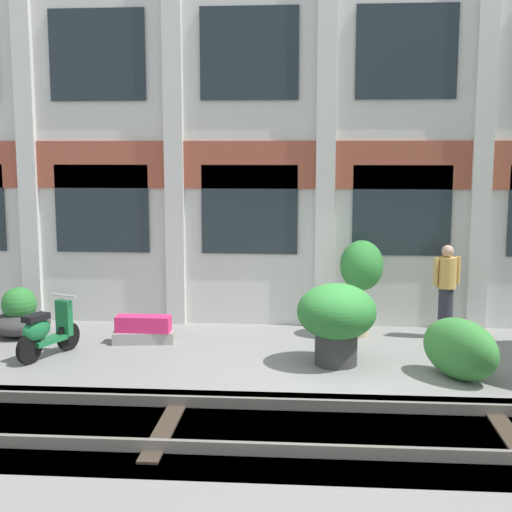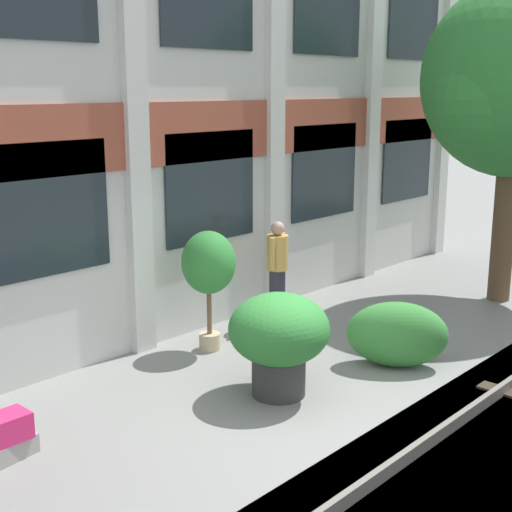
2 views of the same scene
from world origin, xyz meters
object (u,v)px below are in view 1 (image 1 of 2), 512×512
(potted_plant_ribbed_drum, at_px, (337,317))
(potted_plant_tall_urn, at_px, (362,268))
(topiary_hedge, at_px, (460,349))
(potted_plant_square_trough, at_px, (143,330))
(potted_plant_wide_bowl, at_px, (20,317))
(resident_by_doorway, at_px, (446,288))
(scooter_second_parked, at_px, (46,332))

(potted_plant_ribbed_drum, distance_m, potted_plant_tall_urn, 1.91)
(potted_plant_tall_urn, bearing_deg, topiary_hedge, -60.91)
(potted_plant_square_trough, relative_size, potted_plant_wide_bowl, 1.00)
(potted_plant_square_trough, bearing_deg, potted_plant_ribbed_drum, -16.89)
(potted_plant_tall_urn, relative_size, resident_by_doorway, 1.04)
(potted_plant_tall_urn, xyz_separation_m, topiary_hedge, (1.31, -2.35, -0.81))
(resident_by_doorway, distance_m, topiary_hedge, 2.42)
(potted_plant_tall_urn, relative_size, topiary_hedge, 1.29)
(topiary_hedge, bearing_deg, potted_plant_tall_urn, 119.09)
(potted_plant_wide_bowl, xyz_separation_m, topiary_hedge, (7.55, -1.95, 0.12))
(potted_plant_ribbed_drum, bearing_deg, resident_by_doorway, 41.49)
(potted_plant_tall_urn, height_order, topiary_hedge, potted_plant_tall_urn)
(potted_plant_ribbed_drum, distance_m, topiary_hedge, 1.93)
(potted_plant_tall_urn, xyz_separation_m, resident_by_doorway, (1.52, 0.02, -0.35))
(potted_plant_wide_bowl, bearing_deg, resident_by_doorway, 3.10)
(potted_plant_ribbed_drum, xyz_separation_m, potted_plant_wide_bowl, (-5.74, 1.37, -0.44))
(potted_plant_square_trough, xyz_separation_m, potted_plant_wide_bowl, (-2.39, 0.35, 0.11))
(potted_plant_tall_urn, relative_size, scooter_second_parked, 1.36)
(potted_plant_wide_bowl, bearing_deg, potted_plant_square_trough, -8.37)
(potted_plant_wide_bowl, bearing_deg, potted_plant_ribbed_drum, -13.41)
(topiary_hedge, bearing_deg, potted_plant_square_trough, 162.83)
(potted_plant_wide_bowl, distance_m, scooter_second_parked, 1.71)
(potted_plant_square_trough, xyz_separation_m, topiary_hedge, (5.16, -1.59, 0.23))
(potted_plant_ribbed_drum, xyz_separation_m, topiary_hedge, (1.81, -0.58, -0.32))
(scooter_second_parked, height_order, topiary_hedge, scooter_second_parked)
(potted_plant_wide_bowl, relative_size, resident_by_doorway, 0.65)
(potted_plant_square_trough, relative_size, scooter_second_parked, 0.84)
(potted_plant_wide_bowl, xyz_separation_m, scooter_second_parked, (1.02, -1.37, 0.10))
(potted_plant_square_trough, height_order, scooter_second_parked, scooter_second_parked)
(potted_plant_ribbed_drum, distance_m, potted_plant_square_trough, 3.54)
(potted_plant_ribbed_drum, distance_m, resident_by_doorway, 2.70)
(potted_plant_square_trough, bearing_deg, potted_plant_tall_urn, 11.10)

